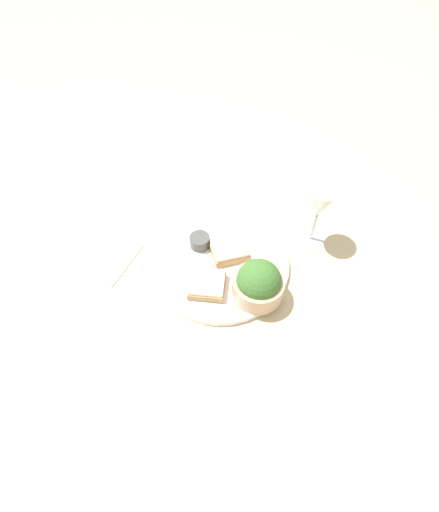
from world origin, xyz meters
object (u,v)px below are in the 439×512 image
at_px(cheese_toast_near, 207,284).
at_px(sauce_ramekin, 200,241).
at_px(napkin, 106,256).
at_px(cheese_toast_far, 229,250).
at_px(salad_bowl, 258,283).
at_px(wine_glass, 320,204).

bearing_deg(cheese_toast_near, sauce_ramekin, -112.87).
bearing_deg(sauce_ramekin, cheese_toast_near, 67.13).
xyz_separation_m(cheese_toast_near, napkin, (0.15, -0.21, -0.02)).
xyz_separation_m(sauce_ramekin, cheese_toast_near, (0.05, 0.11, -0.00)).
relative_size(sauce_ramekin, cheese_toast_far, 0.48).
bearing_deg(sauce_ramekin, salad_bowl, 101.36).
relative_size(wine_glass, napkin, 0.92).
bearing_deg(salad_bowl, napkin, -49.54).
bearing_deg(salad_bowl, cheese_toast_far, -93.96).
height_order(cheese_toast_near, napkin, cheese_toast_near).
height_order(wine_glass, napkin, wine_glass).
distance_m(sauce_ramekin, wine_glass, 0.28).
distance_m(cheese_toast_near, cheese_toast_far, 0.11).
distance_m(salad_bowl, napkin, 0.36).
bearing_deg(napkin, cheese_toast_near, 126.29).
relative_size(cheese_toast_near, napkin, 0.59).
bearing_deg(sauce_ramekin, cheese_toast_far, 128.64).
xyz_separation_m(sauce_ramekin, napkin, (0.20, -0.10, -0.03)).
xyz_separation_m(sauce_ramekin, wine_glass, (-0.24, 0.11, 0.09)).
bearing_deg(cheese_toast_far, sauce_ramekin, -51.36).
height_order(salad_bowl, cheese_toast_near, salad_bowl).
height_order(cheese_toast_near, wine_glass, wine_glass).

